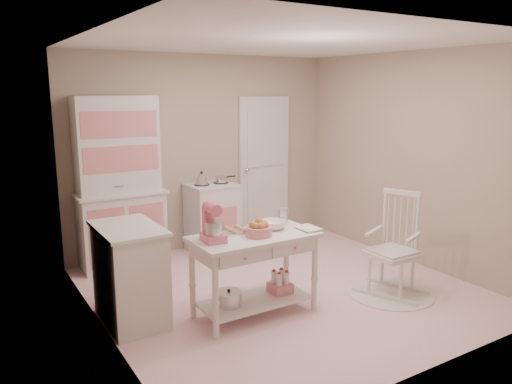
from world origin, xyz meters
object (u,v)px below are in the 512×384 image
stove (212,217)px  rocking_chair (393,244)px  stand_mixer (213,223)px  work_table (254,275)px  bread_basket (259,231)px  base_cabinet (130,274)px  hutch (120,183)px

stove → rocking_chair: rocking_chair is taller
stove → stand_mixer: 2.22m
work_table → bread_basket: (0.02, -0.05, 0.45)m
base_cabinet → work_table: 1.16m
stove → stand_mixer: stand_mixer is taller
hutch → base_cabinet: bearing=-104.3°
bread_basket → base_cabinet: bearing=153.4°
bread_basket → rocking_chair: bearing=-11.1°
base_cabinet → bread_basket: bearing=-26.6°
hutch → stand_mixer: hutch is taller
rocking_chair → bread_basket: (-1.47, 0.29, 0.30)m
stand_mixer → base_cabinet: bearing=148.7°
stove → rocking_chair: bearing=-67.4°
stand_mixer → work_table: bearing=2.3°
rocking_chair → base_cabinet: bearing=139.2°
base_cabinet → rocking_chair: (2.55, -0.83, 0.09)m
rocking_chair → bread_basket: size_ratio=4.40×
stove → work_table: (-0.54, -1.96, -0.06)m
rocking_chair → stand_mixer: stand_mixer is taller
hutch → stove: 1.33m
work_table → stove: bearing=74.7°
hutch → rocking_chair: (2.16, -2.35, -0.49)m
base_cabinet → hutch: bearing=75.7°
bread_basket → work_table: bearing=111.8°
work_table → rocking_chair: bearing=-12.8°
hutch → stove: bearing=-2.4°
base_cabinet → stand_mixer: 0.94m
hutch → base_cabinet: size_ratio=2.26×
stove → rocking_chair: 2.50m
hutch → stand_mixer: (0.24, -1.99, -0.07)m
base_cabinet → work_table: size_ratio=0.77×
stove → bread_basket: size_ratio=3.68×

